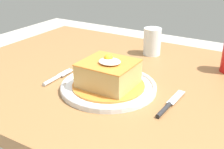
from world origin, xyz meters
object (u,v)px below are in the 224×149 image
object	(u,v)px
knife	(168,106)
drinking_glass	(152,43)
main_plate	(109,86)
fork	(56,78)

from	to	relation	value
knife	drinking_glass	xyz separation A→B (m)	(-0.20, 0.36, 0.04)
main_plate	fork	world-z (taller)	main_plate
drinking_glass	main_plate	bearing A→B (deg)	-87.82
main_plate	knife	bearing A→B (deg)	-4.66
main_plate	drinking_glass	xyz separation A→B (m)	(-0.01, 0.35, 0.04)
fork	main_plate	bearing A→B (deg)	8.91
main_plate	knife	world-z (taller)	main_plate
main_plate	knife	size ratio (longest dim) A/B	1.72
main_plate	knife	distance (m)	0.19
knife	drinking_glass	distance (m)	0.42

